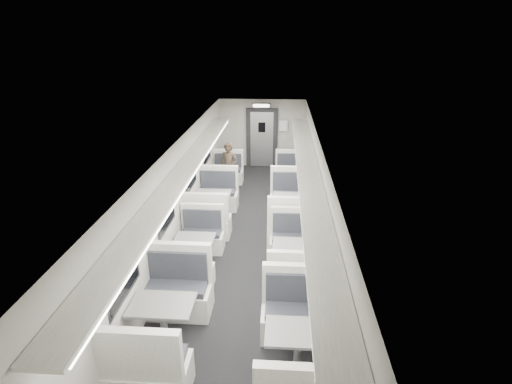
# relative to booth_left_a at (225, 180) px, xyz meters

# --- Properties ---
(room) EXTENTS (3.24, 12.24, 2.64)m
(room) POSITION_rel_booth_left_a_xyz_m (1.00, -3.47, 0.85)
(room) COLOR black
(room) RESTS_ON ground
(booth_left_a) EXTENTS (0.97, 1.97, 1.05)m
(booth_left_a) POSITION_rel_booth_left_a_xyz_m (0.00, 0.00, 0.00)
(booth_left_a) COLOR white
(booth_left_a) RESTS_ON room
(booth_left_b) EXTENTS (1.08, 2.19, 1.17)m
(booth_left_b) POSITION_rel_booth_left_a_xyz_m (0.00, -2.13, 0.04)
(booth_left_b) COLOR white
(booth_left_b) RESTS_ON room
(booth_left_c) EXTENTS (0.96, 1.94, 1.04)m
(booth_left_c) POSITION_rel_booth_left_a_xyz_m (0.00, -4.32, -0.01)
(booth_left_c) COLOR white
(booth_left_c) RESTS_ON room
(booth_left_d) EXTENTS (1.14, 2.30, 1.23)m
(booth_left_d) POSITION_rel_booth_left_a_xyz_m (0.00, -6.60, 0.06)
(booth_left_d) COLOR white
(booth_left_d) RESTS_ON room
(booth_right_a) EXTENTS (0.95, 1.94, 1.04)m
(booth_right_a) POSITION_rel_booth_left_a_xyz_m (2.00, 0.20, -0.01)
(booth_right_a) COLOR white
(booth_right_a) RESTS_ON room
(booth_right_b) EXTENTS (1.14, 2.30, 1.23)m
(booth_right_b) POSITION_rel_booth_left_a_xyz_m (2.00, -2.32, 0.06)
(booth_right_b) COLOR white
(booth_right_b) RESTS_ON room
(booth_right_c) EXTENTS (0.99, 2.01, 1.08)m
(booth_right_c) POSITION_rel_booth_left_a_xyz_m (2.00, -4.49, 0.01)
(booth_right_c) COLOR white
(booth_right_c) RESTS_ON room
(booth_right_d) EXTENTS (1.09, 2.20, 1.18)m
(booth_right_d) POSITION_rel_booth_left_a_xyz_m (2.00, -7.01, 0.04)
(booth_right_d) COLOR white
(booth_right_d) RESTS_ON room
(passenger) EXTENTS (0.64, 0.51, 1.55)m
(passenger) POSITION_rel_booth_left_a_xyz_m (0.15, -0.12, 0.42)
(passenger) COLOR black
(passenger) RESTS_ON room
(window_a) EXTENTS (0.02, 1.18, 0.84)m
(window_a) POSITION_rel_booth_left_a_xyz_m (-0.49, -0.07, 1.00)
(window_a) COLOR black
(window_a) RESTS_ON room
(window_b) EXTENTS (0.02, 1.18, 0.84)m
(window_b) POSITION_rel_booth_left_a_xyz_m (-0.49, -2.27, 1.00)
(window_b) COLOR black
(window_b) RESTS_ON room
(window_c) EXTENTS (0.02, 1.18, 0.84)m
(window_c) POSITION_rel_booth_left_a_xyz_m (-0.49, -4.47, 1.00)
(window_c) COLOR black
(window_c) RESTS_ON room
(window_d) EXTENTS (0.02, 1.18, 0.84)m
(window_d) POSITION_rel_booth_left_a_xyz_m (-0.49, -6.67, 1.00)
(window_d) COLOR black
(window_d) RESTS_ON room
(luggage_rack_left) EXTENTS (0.46, 10.40, 0.09)m
(luggage_rack_left) POSITION_rel_booth_left_a_xyz_m (-0.24, -3.77, 1.56)
(luggage_rack_left) COLOR white
(luggage_rack_left) RESTS_ON room
(luggage_rack_right) EXTENTS (0.46, 10.40, 0.09)m
(luggage_rack_right) POSITION_rel_booth_left_a_xyz_m (2.24, -3.77, 1.56)
(luggage_rack_right) COLOR white
(luggage_rack_right) RESTS_ON room
(vestibule_door) EXTENTS (1.10, 0.13, 2.10)m
(vestibule_door) POSITION_rel_booth_left_a_xyz_m (1.00, 2.46, 0.69)
(vestibule_door) COLOR black
(vestibule_door) RESTS_ON room
(exit_sign) EXTENTS (0.62, 0.12, 0.16)m
(exit_sign) POSITION_rel_booth_left_a_xyz_m (1.00, 1.98, 1.93)
(exit_sign) COLOR black
(exit_sign) RESTS_ON room
(wall_notice) EXTENTS (0.32, 0.02, 0.40)m
(wall_notice) POSITION_rel_booth_left_a_xyz_m (1.75, 2.45, 1.15)
(wall_notice) COLOR white
(wall_notice) RESTS_ON room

